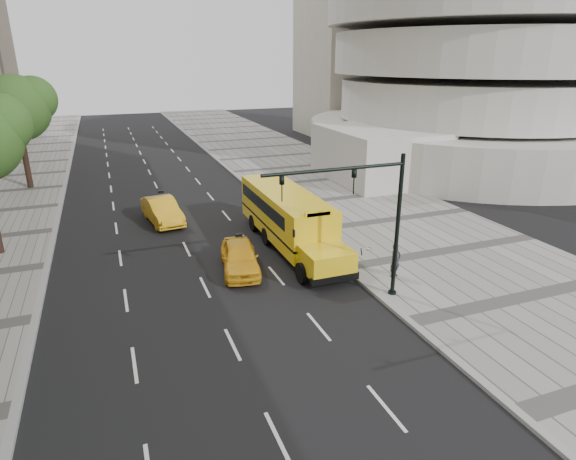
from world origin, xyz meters
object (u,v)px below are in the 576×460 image
object	(u,v)px
taxi_far	(162,211)
traffic_signal	(369,212)
taxi_near	(240,257)
pedestrian	(395,261)
tree_c	(17,108)
school_bus	(287,214)

from	to	relation	value
taxi_far	traffic_signal	xyz separation A→B (m)	(6.81, -13.97, 3.31)
taxi_near	traffic_signal	bearing A→B (deg)	-40.28
pedestrian	traffic_signal	size ratio (longest dim) A/B	0.26
taxi_near	pedestrian	distance (m)	7.53
tree_c	traffic_signal	size ratio (longest dim) A/B	1.38
school_bus	tree_c	bearing A→B (deg)	128.77
school_bus	taxi_far	distance (m)	8.90
school_bus	traffic_signal	world-z (taller)	traffic_signal
pedestrian	traffic_signal	bearing A→B (deg)	-162.20
school_bus	taxi_near	distance (m)	4.44
taxi_near	taxi_far	size ratio (longest dim) A/B	0.91
taxi_far	pedestrian	world-z (taller)	pedestrian
tree_c	pedestrian	xyz separation A→B (m)	(18.06, -24.66, -5.40)
tree_c	traffic_signal	bearing A→B (deg)	-59.18
taxi_near	school_bus	bearing A→B (deg)	46.21
tree_c	school_bus	bearing A→B (deg)	-51.23
tree_c	pedestrian	distance (m)	31.04
pedestrian	taxi_far	bearing A→B (deg)	113.39
pedestrian	traffic_signal	distance (m)	4.24
taxi_near	pedestrian	bearing A→B (deg)	-18.14
school_bus	traffic_signal	xyz separation A→B (m)	(0.69, -7.58, 2.33)
tree_c	traffic_signal	xyz separation A→B (m)	(15.60, -26.14, -2.28)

